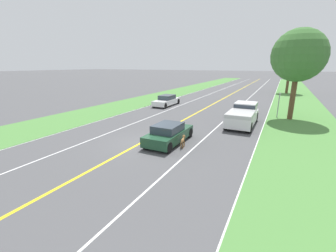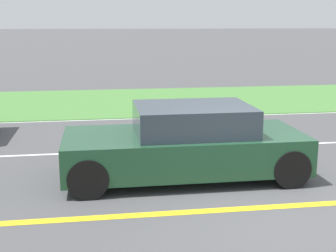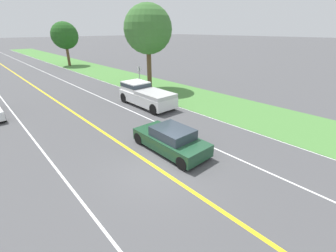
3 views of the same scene
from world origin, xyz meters
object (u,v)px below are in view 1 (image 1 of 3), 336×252
Objects in this scene: roadside_tree_right_near at (299,56)px; dog at (183,140)px; oncoming_car at (167,101)px; ego_car at (169,134)px; roadside_tree_right_far at (290,66)px; pickup_truck at (243,114)px; street_sign at (279,102)px.

dog is at bearing -118.00° from roadside_tree_right_near.
roadside_tree_right_near is (14.06, -1.31, 5.23)m from oncoming_car.
roadside_tree_right_far is at bearing 78.15° from ego_car.
pickup_truck is at bearing -131.63° from roadside_tree_right_near.
street_sign is at bearing 59.32° from pickup_truck.
roadside_tree_right_near reaches higher than ego_car.
ego_car is at bearing -118.48° from street_sign.
ego_car is 1.73× the size of street_sign.
ego_car is 0.92× the size of oncoming_car.
roadside_tree_right_near is (6.20, 11.65, 5.39)m from dog.
roadside_tree_right_far reaches higher than dog.
ego_car is 13.17m from street_sign.
dog is at bearing -108.27° from pickup_truck.
oncoming_car is at bearing 174.68° from roadside_tree_right_near.
oncoming_car is 25.73m from roadside_tree_right_far.
roadside_tree_right_near is at bearing -89.36° from roadside_tree_right_far.
ego_car is 4.17× the size of dog.
roadside_tree_right_near reaches higher than pickup_truck.
street_sign reaches higher than ego_car.
roadside_tree_right_near is 1.16× the size of roadside_tree_right_far.
dog is 0.14× the size of roadside_tree_right_far.
ego_car reaches higher than dog.
street_sign is (5.09, 11.88, 1.08)m from dog.
pickup_truck reaches higher than oncoming_car.
pickup_truck reaches higher than dog.
oncoming_car is 1.89× the size of street_sign.
ego_car is 0.60× the size of roadside_tree_right_far.
street_sign is at bearing 56.58° from dog.
pickup_truck reaches higher than ego_car.
roadside_tree_right_near is at bearing -11.82° from street_sign.
roadside_tree_right_far reaches higher than pickup_truck.
roadside_tree_right_near is 4.46m from street_sign.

